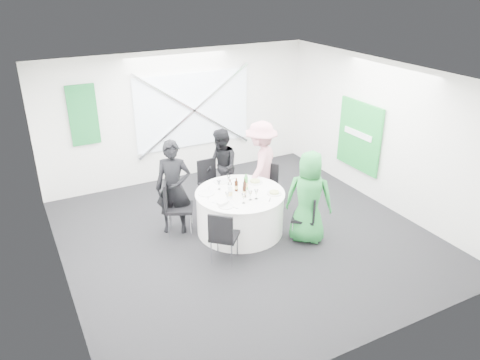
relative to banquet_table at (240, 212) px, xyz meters
name	(u,v)px	position (x,y,z in m)	size (l,w,h in m)	color
floor	(245,236)	(0.00, -0.20, -0.38)	(6.00, 6.00, 0.00)	black
ceiling	(246,77)	(0.00, -0.20, 2.42)	(6.00, 6.00, 0.00)	white
wall_back	(180,116)	(0.00, 2.80, 1.02)	(6.00, 6.00, 0.00)	white
wall_front	(372,252)	(0.00, -3.20, 1.02)	(6.00, 6.00, 0.00)	white
wall_left	(53,201)	(-3.00, -0.20, 1.02)	(6.00, 6.00, 0.00)	white
wall_right	(384,135)	(3.00, -0.20, 1.02)	(6.00, 6.00, 0.00)	white
window_panel	(193,110)	(0.30, 2.76, 1.12)	(2.60, 0.03, 1.60)	silver
window_brace_a	(194,110)	(0.30, 2.72, 1.12)	(0.05, 0.05, 3.16)	silver
window_brace_b	(194,110)	(0.30, 2.72, 1.12)	(0.05, 0.05, 3.16)	silver
green_banner	(83,115)	(-2.00, 2.75, 1.32)	(0.55, 0.04, 1.20)	#16712F
green_sign	(359,136)	(2.94, 0.40, 0.82)	(0.05, 1.20, 1.40)	green
banquet_table	(240,212)	(0.00, 0.00, 0.00)	(1.56, 1.56, 0.76)	white
chair_back	(209,179)	(-0.04, 1.22, 0.15)	(0.43, 0.44, 0.91)	black
chair_back_left	(174,203)	(-1.05, 0.48, 0.21)	(0.61, 0.61, 1.01)	black
chair_back_right	(266,183)	(0.89, 0.59, 0.14)	(0.57, 0.57, 0.90)	black
chair_front_right	(308,214)	(0.89, -0.80, 0.11)	(0.54, 0.54, 0.85)	black
chair_front_left	(223,234)	(-0.70, -0.77, 0.15)	(0.59, 0.59, 0.91)	black
person_man_back_left	(173,188)	(-1.01, 0.55, 0.47)	(0.62, 0.41, 1.70)	black
person_man_back	(221,167)	(0.21, 1.19, 0.38)	(0.74, 0.40, 1.52)	black
person_woman_pink	(261,165)	(0.84, 0.74, 0.47)	(1.10, 0.51, 1.71)	pink
person_woman_green	(309,198)	(0.88, -0.79, 0.43)	(0.79, 0.51, 1.62)	#248739
plate_back	(221,181)	(-0.09, 0.57, 0.39)	(0.28, 0.28, 0.01)	white
plate_back_left	(206,193)	(-0.53, 0.23, 0.39)	(0.29, 0.29, 0.01)	white
plate_back_right	(255,182)	(0.44, 0.25, 0.40)	(0.28, 0.28, 0.04)	white
plate_front_right	(274,193)	(0.50, -0.31, 0.40)	(0.25, 0.25, 0.04)	white
plate_front_left	(226,206)	(-0.44, -0.35, 0.39)	(0.24, 0.24, 0.01)	white
napkin	(222,203)	(-0.47, -0.28, 0.42)	(0.16, 0.11, 0.05)	white
beer_bottle_a	(230,188)	(-0.16, 0.07, 0.48)	(0.06, 0.06, 0.25)	#331509
beer_bottle_b	(236,186)	(-0.02, 0.09, 0.47)	(0.06, 0.06, 0.24)	#331509
beer_bottle_c	(245,188)	(0.07, -0.04, 0.48)	(0.06, 0.06, 0.25)	#331509
beer_bottle_d	(244,192)	(-0.01, -0.18, 0.48)	(0.06, 0.06, 0.26)	#331509
green_water_bottle	(246,183)	(0.16, 0.08, 0.49)	(0.08, 0.08, 0.29)	green
clear_water_bottle	(230,192)	(-0.24, -0.11, 0.49)	(0.08, 0.08, 0.28)	white
wine_glass_a	(227,195)	(-0.35, -0.21, 0.50)	(0.07, 0.07, 0.17)	white
wine_glass_b	(250,193)	(0.02, -0.33, 0.50)	(0.07, 0.07, 0.17)	white
wine_glass_c	(229,178)	(-0.03, 0.39, 0.50)	(0.07, 0.07, 0.17)	white
wine_glass_d	(219,183)	(-0.26, 0.29, 0.50)	(0.07, 0.07, 0.17)	white
wine_glass_e	(244,196)	(-0.13, -0.38, 0.50)	(0.07, 0.07, 0.17)	white
wine_glass_f	(256,192)	(0.13, -0.34, 0.50)	(0.07, 0.07, 0.17)	white
wine_glass_g	(246,178)	(0.25, 0.24, 0.50)	(0.07, 0.07, 0.17)	white
fork_a	(232,179)	(0.12, 0.56, 0.38)	(0.01, 0.15, 0.01)	silver
knife_a	(219,182)	(-0.14, 0.56, 0.38)	(0.01, 0.15, 0.01)	silver
fork_b	(209,188)	(-0.40, 0.41, 0.38)	(0.01, 0.15, 0.01)	silver
knife_b	(208,198)	(-0.57, 0.07, 0.38)	(0.01, 0.15, 0.01)	silver
fork_c	(215,203)	(-0.55, -0.17, 0.38)	(0.01, 0.15, 0.01)	silver
knife_c	(234,208)	(-0.35, -0.46, 0.38)	(0.01, 0.15, 0.01)	silver
fork_d	(270,200)	(0.31, -0.48, 0.38)	(0.01, 0.15, 0.01)	silver
knife_d	(273,192)	(0.51, -0.26, 0.38)	(0.01, 0.15, 0.01)	silver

